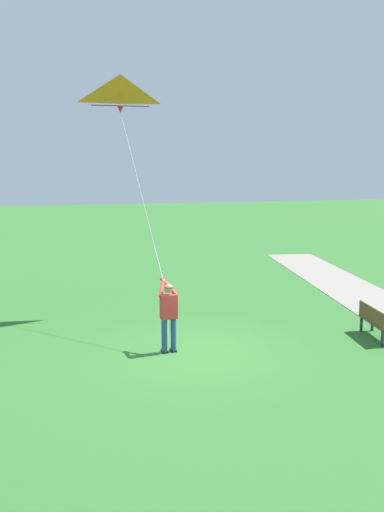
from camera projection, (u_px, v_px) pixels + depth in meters
name	position (u px, v px, depth m)	size (l,w,h in m)	color
ground_plane	(192.00, 354.00, 13.35)	(120.00, 120.00, 0.00)	#33702D
person_kite_flyer	(168.00, 311.00, 13.32)	(0.52, 0.62, 1.83)	#232328
flying_kite	(121.00, 94.00, 15.85)	(1.87, 3.81, 5.40)	orange
park_bench_near_walkway	(375.00, 320.00, 14.49)	(0.72, 1.56, 0.88)	brown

